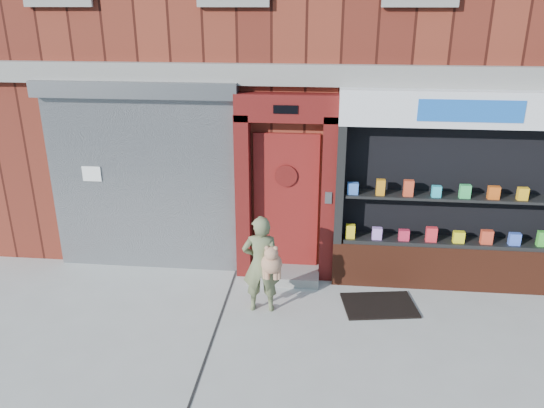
# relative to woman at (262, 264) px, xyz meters

# --- Properties ---
(ground) EXTENTS (80.00, 80.00, 0.00)m
(ground) POSITION_rel_woman_xyz_m (0.98, -0.79, -0.73)
(ground) COLOR #9E9E99
(ground) RESTS_ON ground
(building) EXTENTS (12.00, 8.16, 8.00)m
(building) POSITION_rel_woman_xyz_m (0.98, 5.20, 3.27)
(building) COLOR #581D14
(building) RESTS_ON ground
(shutter_bay) EXTENTS (3.10, 0.30, 3.04)m
(shutter_bay) POSITION_rel_woman_xyz_m (-2.02, 1.14, 0.99)
(shutter_bay) COLOR gray
(shutter_bay) RESTS_ON ground
(red_door_bay) EXTENTS (1.52, 0.58, 2.90)m
(red_door_bay) POSITION_rel_woman_xyz_m (0.23, 1.07, 0.73)
(red_door_bay) COLOR #540F0E
(red_door_bay) RESTS_ON ground
(pharmacy_bay) EXTENTS (3.50, 0.41, 3.00)m
(pharmacy_bay) POSITION_rel_woman_xyz_m (2.73, 1.02, 0.64)
(pharmacy_bay) COLOR #552314
(pharmacy_bay) RESTS_ON ground
(woman) EXTENTS (0.58, 0.45, 1.43)m
(woman) POSITION_rel_woman_xyz_m (0.00, 0.00, 0.00)
(woman) COLOR #626A46
(woman) RESTS_ON ground
(doormat) EXTENTS (1.12, 0.87, 0.03)m
(doormat) POSITION_rel_woman_xyz_m (1.67, 0.26, -0.72)
(doormat) COLOR black
(doormat) RESTS_ON ground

